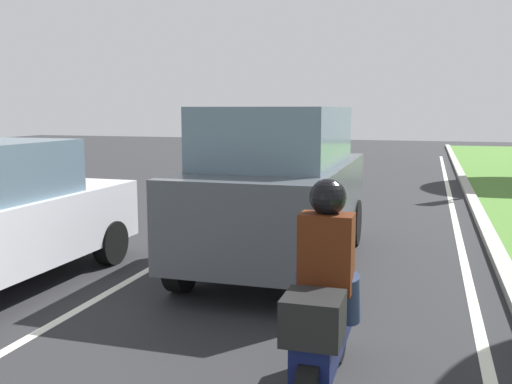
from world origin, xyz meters
The scene contains 7 objects.
ground_plane centered at (0.00, 14.00, 0.00)m, with size 60.00×60.00×0.00m, color #262628.
lane_line_center centered at (-0.70, 14.00, 0.00)m, with size 0.12×32.00×0.01m, color silver.
lane_line_right_edge centered at (3.60, 14.00, 0.00)m, with size 0.12×32.00×0.01m, color silver.
curb_right centered at (4.10, 14.00, 0.06)m, with size 0.24×48.00×0.12m, color #9E9B93.
car_suv_ahead centered at (1.00, 9.00, 1.17)m, with size 2.00×4.51×2.28m.
motorcycle centered at (2.32, 5.33, 0.57)m, with size 0.40×1.90×1.01m.
rider_person centered at (2.32, 5.38, 1.19)m, with size 0.50×0.40×1.16m.
Camera 1 is at (3.03, 1.22, 2.25)m, focal length 39.86 mm.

